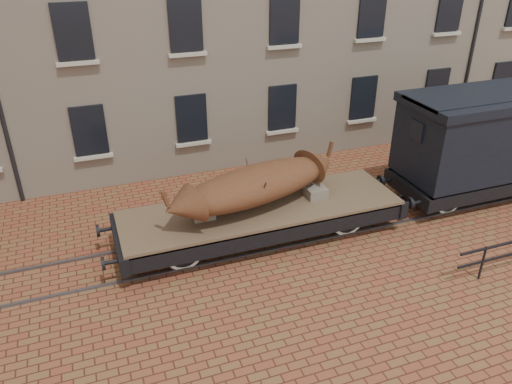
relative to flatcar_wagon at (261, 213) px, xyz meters
name	(u,v)px	position (x,y,z in m)	size (l,w,h in m)	color
ground	(313,227)	(1.71, 0.00, -0.86)	(90.00, 90.00, 0.00)	brown
rail_track	(313,227)	(1.71, 0.00, -0.83)	(30.00, 1.52, 0.06)	#59595E
flatcar_wagon	(261,213)	(0.00, 0.00, 0.00)	(9.18, 2.49, 1.39)	brown
iron_boat	(256,184)	(-0.17, 0.00, 0.96)	(5.64, 2.75, 1.40)	#512511
goods_van	(493,132)	(8.09, 0.00, 1.42)	(7.06, 2.57, 3.65)	black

